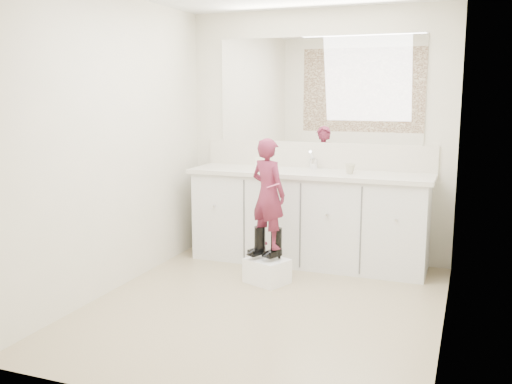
% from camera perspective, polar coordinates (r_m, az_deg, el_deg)
% --- Properties ---
extents(floor, '(3.00, 3.00, 0.00)m').
position_cam_1_polar(floor, '(4.45, 0.83, -11.37)').
color(floor, '#948061').
rests_on(floor, ground).
extents(wall_back, '(2.60, 0.00, 2.60)m').
position_cam_1_polar(wall_back, '(5.60, 6.16, 5.59)').
color(wall_back, beige).
rests_on(wall_back, floor).
extents(wall_front, '(2.60, 0.00, 2.60)m').
position_cam_1_polar(wall_front, '(2.82, -9.64, 1.29)').
color(wall_front, beige).
rests_on(wall_front, floor).
extents(wall_left, '(0.00, 3.00, 3.00)m').
position_cam_1_polar(wall_left, '(4.77, -14.01, 4.62)').
color(wall_left, beige).
rests_on(wall_left, floor).
extents(wall_right, '(0.00, 3.00, 3.00)m').
position_cam_1_polar(wall_right, '(3.92, 19.04, 3.29)').
color(wall_right, beige).
rests_on(wall_right, floor).
extents(vanity_cabinet, '(2.20, 0.55, 0.85)m').
position_cam_1_polar(vanity_cabinet, '(5.45, 5.27, -2.76)').
color(vanity_cabinet, silver).
rests_on(vanity_cabinet, floor).
extents(countertop, '(2.28, 0.58, 0.04)m').
position_cam_1_polar(countertop, '(5.35, 5.30, 1.86)').
color(countertop, beige).
rests_on(countertop, vanity_cabinet).
extents(backsplash, '(2.28, 0.03, 0.25)m').
position_cam_1_polar(backsplash, '(5.60, 6.08, 3.69)').
color(backsplash, beige).
rests_on(backsplash, countertop).
extents(mirror, '(2.00, 0.02, 1.00)m').
position_cam_1_polar(mirror, '(5.57, 6.21, 10.10)').
color(mirror, white).
rests_on(mirror, wall_back).
extents(dot_panel, '(2.00, 0.01, 1.20)m').
position_cam_1_polar(dot_panel, '(2.80, -9.80, 10.48)').
color(dot_panel, '#472819').
rests_on(dot_panel, wall_front).
extents(faucet, '(0.08, 0.08, 0.10)m').
position_cam_1_polar(faucet, '(5.50, 5.78, 2.80)').
color(faucet, silver).
rests_on(faucet, countertop).
extents(cup, '(0.10, 0.10, 0.09)m').
position_cam_1_polar(cup, '(5.24, 9.37, 2.31)').
color(cup, '#BFB899').
rests_on(cup, countertop).
extents(soap_bottle, '(0.10, 0.10, 0.16)m').
position_cam_1_polar(soap_bottle, '(5.54, 0.47, 3.22)').
color(soap_bottle, white).
rests_on(soap_bottle, countertop).
extents(step_stool, '(0.41, 0.38, 0.21)m').
position_cam_1_polar(step_stool, '(4.94, 1.12, -7.89)').
color(step_stool, white).
rests_on(step_stool, floor).
extents(boot_left, '(0.16, 0.21, 0.27)m').
position_cam_1_polar(boot_left, '(4.92, 0.38, -5.03)').
color(boot_left, black).
rests_on(boot_left, step_stool).
extents(boot_right, '(0.16, 0.21, 0.27)m').
position_cam_1_polar(boot_right, '(4.87, 2.04, -5.19)').
color(boot_right, black).
rests_on(boot_right, step_stool).
extents(toddler, '(0.40, 0.34, 0.93)m').
position_cam_1_polar(toddler, '(4.80, 1.23, -0.15)').
color(toddler, '#A63353').
rests_on(toddler, step_stool).
extents(toothbrush, '(0.13, 0.06, 0.06)m').
position_cam_1_polar(toothbrush, '(4.69, 1.71, 0.64)').
color(toothbrush, '#F45F93').
rests_on(toothbrush, toddler).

